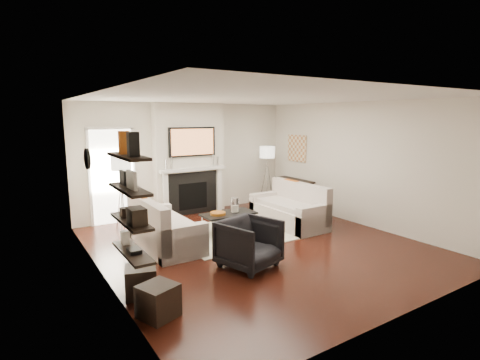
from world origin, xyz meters
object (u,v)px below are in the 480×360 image
ottoman_near (141,281)px  lamp_right_shade (267,152)px  armchair (249,241)px  lamp_left_shade (121,163)px  loveseat_right_base (288,216)px  coffee_table (229,214)px  loveseat_left_base (166,236)px

ottoman_near → lamp_right_shade: bearing=35.6°
armchair → lamp_right_shade: (2.75, 3.21, 1.03)m
lamp_left_shade → ottoman_near: (-0.62, -2.99, -1.25)m
armchair → loveseat_right_base: bearing=19.2°
coffee_table → lamp_left_shade: (-1.79, 1.26, 1.05)m
loveseat_left_base → lamp_left_shade: (-0.38, 1.35, 1.24)m
loveseat_left_base → ottoman_near: bearing=-121.6°
coffee_table → ottoman_near: coffee_table is taller
lamp_left_shade → armchair: bearing=-68.8°
loveseat_left_base → armchair: (0.76, -1.61, 0.21)m
armchair → coffee_table: bearing=52.7°
loveseat_left_base → lamp_left_shade: 1.87m
lamp_left_shade → lamp_right_shade: size_ratio=1.00×
lamp_left_shade → lamp_right_shade: bearing=3.7°
coffee_table → lamp_right_shade: size_ratio=2.75×
loveseat_left_base → ottoman_near: size_ratio=4.50×
ottoman_near → coffee_table: bearing=35.6°
coffee_table → lamp_right_shade: bearing=35.6°
loveseat_left_base → lamp_left_shade: size_ratio=4.50×
armchair → lamp_left_shade: lamp_left_shade is taller
loveseat_right_base → lamp_left_shade: 3.73m
coffee_table → loveseat_right_base: bearing=-9.5°
coffee_table → loveseat_left_base: bearing=-176.2°
coffee_table → lamp_left_shade: size_ratio=2.75×
loveseat_right_base → coffee_table: bearing=170.5°
loveseat_right_base → coffee_table: size_ratio=1.64×
lamp_right_shade → ottoman_near: (-4.52, -3.24, -1.25)m
loveseat_left_base → lamp_right_shade: (3.52, 1.60, 1.24)m
ottoman_near → armchair: bearing=0.9°
lamp_right_shade → loveseat_right_base: bearing=-112.3°
lamp_left_shade → ottoman_near: size_ratio=1.00×
loveseat_right_base → lamp_left_shade: (-3.18, 1.49, 1.24)m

